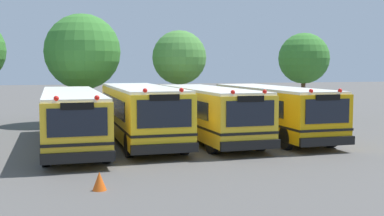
% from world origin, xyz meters
% --- Properties ---
extents(ground_plane, '(160.00, 160.00, 0.00)m').
position_xyz_m(ground_plane, '(0.00, 0.00, 0.00)').
color(ground_plane, '#514F4C').
extents(school_bus_0, '(2.58, 11.72, 2.62)m').
position_xyz_m(school_bus_0, '(-4.93, -0.10, 1.38)').
color(school_bus_0, yellow).
rests_on(school_bus_0, ground_plane).
extents(school_bus_1, '(2.69, 10.28, 2.80)m').
position_xyz_m(school_bus_1, '(-1.72, 0.13, 1.47)').
color(school_bus_1, yellow).
rests_on(school_bus_1, ground_plane).
extents(school_bus_2, '(2.78, 10.45, 2.69)m').
position_xyz_m(school_bus_2, '(1.58, 0.07, 1.42)').
color(school_bus_2, yellow).
rests_on(school_bus_2, ground_plane).
extents(school_bus_3, '(2.68, 10.52, 2.69)m').
position_xyz_m(school_bus_3, '(5.05, 0.16, 1.42)').
color(school_bus_3, '#EAA80C').
rests_on(school_bus_3, ground_plane).
extents(tree_1, '(4.75, 4.75, 6.91)m').
position_xyz_m(tree_1, '(-3.77, 8.81, 4.56)').
color(tree_1, '#4C3823').
rests_on(tree_1, ground_plane).
extents(tree_2, '(3.52, 3.52, 5.96)m').
position_xyz_m(tree_2, '(2.31, 8.09, 4.18)').
color(tree_2, '#4C3823').
rests_on(tree_2, ground_plane).
extents(tree_3, '(3.53, 3.53, 5.96)m').
position_xyz_m(tree_3, '(11.23, 8.05, 4.23)').
color(tree_3, '#4C3823').
rests_on(tree_3, ground_plane).
extents(traffic_cone, '(0.41, 0.41, 0.55)m').
position_xyz_m(traffic_cone, '(-4.41, -8.40, 0.27)').
color(traffic_cone, '#EA5914').
rests_on(traffic_cone, ground_plane).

